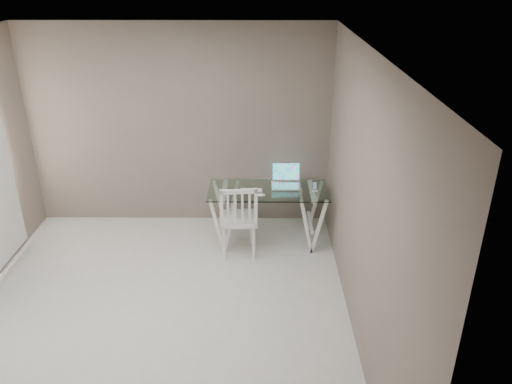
% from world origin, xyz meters
% --- Properties ---
extents(room, '(4.50, 4.52, 2.71)m').
position_xyz_m(room, '(-0.06, 0.02, 1.72)').
color(room, beige).
rests_on(room, ground).
extents(desk, '(1.50, 0.70, 0.75)m').
position_xyz_m(desk, '(1.17, 1.61, 0.38)').
color(desk, silver).
rests_on(desk, ground).
extents(chair, '(0.48, 0.48, 0.97)m').
position_xyz_m(chair, '(0.81, 1.26, 0.53)').
color(chair, white).
rests_on(chair, ground).
extents(laptop, '(0.38, 0.34, 0.26)m').
position_xyz_m(laptop, '(1.40, 1.77, 0.81)').
color(laptop, silver).
rests_on(laptop, desk).
extents(keyboard, '(0.29, 0.12, 0.01)m').
position_xyz_m(keyboard, '(0.96, 1.58, 0.75)').
color(keyboard, silver).
rests_on(keyboard, desk).
extents(mouse, '(0.10, 0.06, 0.03)m').
position_xyz_m(mouse, '(1.08, 1.42, 0.76)').
color(mouse, white).
rests_on(mouse, desk).
extents(phone_dock, '(0.07, 0.07, 0.12)m').
position_xyz_m(phone_dock, '(1.75, 1.58, 0.78)').
color(phone_dock, white).
rests_on(phone_dock, desk).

